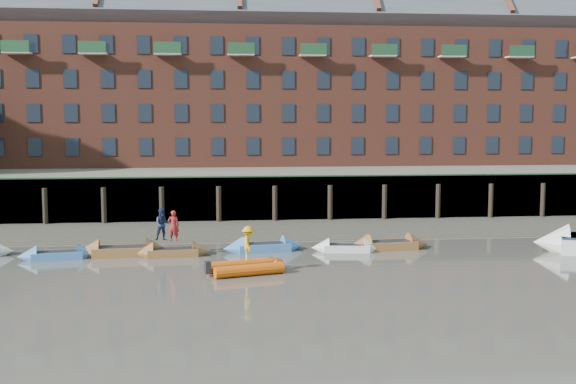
{
  "coord_description": "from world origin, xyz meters",
  "views": [
    {
      "loc": [
        -2.24,
        -29.27,
        7.66
      ],
      "look_at": [
        1.96,
        12.0,
        3.2
      ],
      "focal_mm": 45.0,
      "sensor_mm": 36.0,
      "label": 1
    }
  ],
  "objects": [
    {
      "name": "ground",
      "position": [
        0.0,
        0.0,
        0.0
      ],
      "size": [
        220.0,
        220.0,
        0.0
      ],
      "primitive_type": "plane",
      "color": "#57514A",
      "rests_on": "ground"
    },
    {
      "name": "foreshore",
      "position": [
        0.0,
        18.0,
        0.0
      ],
      "size": [
        110.0,
        8.0,
        0.5
      ],
      "primitive_type": "cube",
      "color": "#3D382F",
      "rests_on": "ground"
    },
    {
      "name": "mud_band",
      "position": [
        0.0,
        14.6,
        0.0
      ],
      "size": [
        110.0,
        1.6,
        0.1
      ],
      "primitive_type": "cube",
      "color": "#4C4336",
      "rests_on": "ground"
    },
    {
      "name": "river_wall",
      "position": [
        -0.0,
        22.38,
        1.59
      ],
      "size": [
        110.0,
        1.23,
        3.3
      ],
      "color": "#2D2A26",
      "rests_on": "ground"
    },
    {
      "name": "bank_terrace",
      "position": [
        0.0,
        36.0,
        1.6
      ],
      "size": [
        110.0,
        28.0,
        3.2
      ],
      "primitive_type": "cube",
      "color": "#5E594D",
      "rests_on": "ground"
    },
    {
      "name": "apartment_terrace",
      "position": [
        -0.0,
        36.99,
        12.82
      ],
      "size": [
        80.6,
        15.56,
        20.98
      ],
      "color": "brown",
      "rests_on": "bank_terrace"
    },
    {
      "name": "rowboat_1",
      "position": [
        -10.67,
        9.61,
        0.21
      ],
      "size": [
        4.21,
        1.88,
        1.18
      ],
      "rotation": [
        0.0,
        0.0,
        0.18
      ],
      "color": "#3C73B2",
      "rests_on": "ground"
    },
    {
      "name": "rowboat_2",
      "position": [
        -7.29,
        10.17,
        0.26
      ],
      "size": [
        5.09,
        1.81,
        1.45
      ],
      "rotation": [
        0.0,
        0.0,
        0.07
      ],
      "color": "brown",
      "rests_on": "ground"
    },
    {
      "name": "rowboat_3",
      "position": [
        -4.57,
        9.78,
        0.22
      ],
      "size": [
        4.28,
        1.55,
        1.22
      ],
      "rotation": [
        0.0,
        0.0,
        0.08
      ],
      "color": "brown",
      "rests_on": "ground"
    },
    {
      "name": "rowboat_4",
      "position": [
        0.42,
        10.68,
        0.24
      ],
      "size": [
        4.74,
        2.03,
        1.33
      ],
      "rotation": [
        0.0,
        0.0,
        0.16
      ],
      "color": "#3C73B2",
      "rests_on": "ground"
    },
    {
      "name": "rowboat_5",
      "position": [
        5.08,
        10.16,
        0.2
      ],
      "size": [
        4.08,
        1.64,
        1.15
      ],
      "rotation": [
        0.0,
        0.0,
        -0.13
      ],
      "color": "silver",
      "rests_on": "ground"
    },
    {
      "name": "rowboat_6",
      "position": [
        7.6,
        10.55,
        0.25
      ],
      "size": [
        4.9,
        1.9,
        1.39
      ],
      "rotation": [
        0.0,
        0.0,
        0.11
      ],
      "color": "brown",
      "rests_on": "ground"
    },
    {
      "name": "rib_tender",
      "position": [
        -0.68,
        5.13,
        0.28
      ],
      "size": [
        3.84,
        2.64,
        0.65
      ],
      "rotation": [
        0.0,
        0.0,
        0.28
      ],
      "color": "#D24E08",
      "rests_on": "ground"
    },
    {
      "name": "person_rower_a",
      "position": [
        -4.51,
        9.77,
        1.67
      ],
      "size": [
        0.62,
        0.41,
        1.69
      ],
      "primitive_type": "imported",
      "rotation": [
        0.0,
        0.0,
        3.15
      ],
      "color": "maroon",
      "rests_on": "rowboat_3"
    },
    {
      "name": "person_rower_b",
      "position": [
        -5.11,
        10.06,
        1.71
      ],
      "size": [
        0.98,
        0.83,
        1.78
      ],
      "primitive_type": "imported",
      "rotation": [
        0.0,
        0.0,
        0.19
      ],
      "color": "#19233F",
      "rests_on": "rowboat_3"
    },
    {
      "name": "person_rib_crew",
      "position": [
        -0.68,
        5.07,
        1.46
      ],
      "size": [
        0.64,
        1.11,
        1.71
      ],
      "primitive_type": "imported",
      "rotation": [
        0.0,
        0.0,
        1.58
      ],
      "color": "orange",
      "rests_on": "rib_tender"
    }
  ]
}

